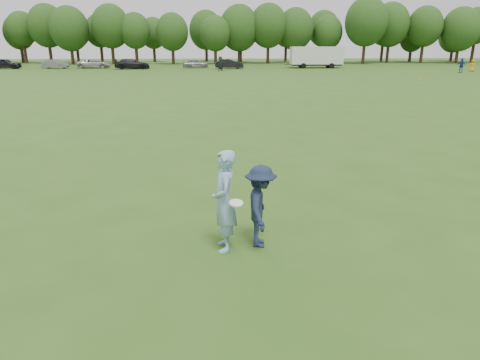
{
  "coord_description": "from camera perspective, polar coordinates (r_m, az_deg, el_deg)",
  "views": [
    {
      "loc": [
        -1.25,
        -8.47,
        3.98
      ],
      "look_at": [
        -0.8,
        0.38,
        1.1
      ],
      "focal_mm": 32.0,
      "sensor_mm": 36.0,
      "label": 1
    }
  ],
  "objects": [
    {
      "name": "car_e",
      "position": [
        69.6,
        -5.94,
        15.19
      ],
      "size": [
        4.15,
        2.02,
        1.37
      ],
      "primitive_type": "imported",
      "rotation": [
        0.0,
        0.0,
        1.67
      ],
      "color": "gray",
      "rests_on": "ground"
    },
    {
      "name": "car_c",
      "position": [
        72.38,
        -18.91,
        14.47
      ],
      "size": [
        5.24,
        2.91,
        1.39
      ],
      "primitive_type": "imported",
      "rotation": [
        0.0,
        0.0,
        1.7
      ],
      "color": "#B2B2B7",
      "rests_on": "ground"
    },
    {
      "name": "player_far_b",
      "position": [
        64.85,
        27.41,
        13.39
      ],
      "size": [
        1.1,
        1.15,
        1.91
      ],
      "primitive_type": "imported",
      "rotation": [
        0.0,
        0.0,
        -0.83
      ],
      "color": "navy",
      "rests_on": "ground"
    },
    {
      "name": "car_b",
      "position": [
        73.5,
        -23.45,
        13.99
      ],
      "size": [
        4.04,
        1.61,
        1.31
      ],
      "primitive_type": "imported",
      "rotation": [
        0.0,
        0.0,
        1.51
      ],
      "color": "slate",
      "rests_on": "ground"
    },
    {
      "name": "ground",
      "position": [
        9.44,
        5.03,
        -6.99
      ],
      "size": [
        200.0,
        200.0,
        0.0
      ],
      "primitive_type": "plane",
      "color": "#2F5217",
      "rests_on": "ground"
    },
    {
      "name": "disc_in_play",
      "position": [
        8.03,
        -0.52,
        -3.08
      ],
      "size": [
        0.3,
        0.3,
        0.09
      ],
      "color": "white",
      "rests_on": "ground"
    },
    {
      "name": "cargo_trailer",
      "position": [
        70.24,
        10.14,
        15.94
      ],
      "size": [
        9.0,
        2.75,
        3.2
      ],
      "color": "silver",
      "rests_on": "ground"
    },
    {
      "name": "defender",
      "position": [
        8.55,
        2.75,
        -3.51
      ],
      "size": [
        0.73,
        1.15,
        1.69
      ],
      "primitive_type": "imported",
      "rotation": [
        0.0,
        0.0,
        1.48
      ],
      "color": "#1B253C",
      "rests_on": "ground"
    },
    {
      "name": "car_a",
      "position": [
        75.96,
        -28.87,
        13.44
      ],
      "size": [
        4.71,
        2.21,
        1.56
      ],
      "primitive_type": "imported",
      "rotation": [
        0.0,
        0.0,
        1.65
      ],
      "color": "black",
      "rests_on": "ground"
    },
    {
      "name": "player_far_d",
      "position": [
        62.47,
        -2.62,
        15.25
      ],
      "size": [
        1.94,
        1.27,
        2.0
      ],
      "primitive_type": "imported",
      "rotation": [
        0.0,
        0.0,
        0.4
      ],
      "color": "#292929",
      "rests_on": "ground"
    },
    {
      "name": "player_far_c",
      "position": [
        68.33,
        28.59,
        13.24
      ],
      "size": [
        0.87,
        0.64,
        1.63
      ],
      "primitive_type": "imported",
      "rotation": [
        0.0,
        0.0,
        2.98
      ],
      "color": "orange",
      "rests_on": "ground"
    },
    {
      "name": "field_cone",
      "position": [
        51.62,
        22.89,
        12.38
      ],
      "size": [
        0.28,
        0.28,
        0.3
      ],
      "primitive_type": "cone",
      "color": "orange",
      "rests_on": "ground"
    },
    {
      "name": "car_d",
      "position": [
        68.54,
        -14.2,
        14.78
      ],
      "size": [
        5.37,
        2.66,
        1.5
      ],
      "primitive_type": "imported",
      "rotation": [
        0.0,
        0.0,
        1.68
      ],
      "color": "black",
      "rests_on": "ground"
    },
    {
      "name": "treeline",
      "position": [
        85.5,
        -0.19,
        19.53
      ],
      "size": [
        130.35,
        18.39,
        11.74
      ],
      "color": "#332114",
      "rests_on": "ground"
    },
    {
      "name": "car_f",
      "position": [
        67.2,
        -1.44,
        15.21
      ],
      "size": [
        4.35,
        1.54,
        1.43
      ],
      "primitive_type": "imported",
      "rotation": [
        0.0,
        0.0,
        1.58
      ],
      "color": "black",
      "rests_on": "ground"
    },
    {
      "name": "thrower",
      "position": [
        8.32,
        -2.12,
        -2.85
      ],
      "size": [
        0.54,
        0.77,
        2.03
      ],
      "primitive_type": "imported",
      "rotation": [
        0.0,
        0.0,
        -1.5
      ],
      "color": "#7EA4C3",
      "rests_on": "ground"
    }
  ]
}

